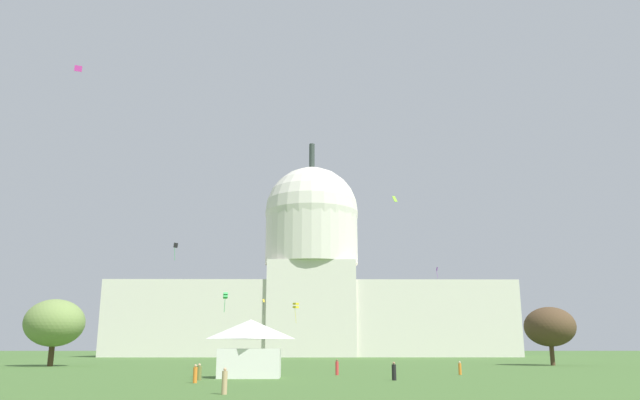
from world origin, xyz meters
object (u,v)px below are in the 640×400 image
Objects in this scene: tree_west_far at (54,323)px; kite_lime_mid at (395,199)px; person_orange_aisle_center at (460,369)px; kite_yellow_low at (296,306)px; tree_east_mid at (550,327)px; kite_violet_mid at (437,270)px; person_orange_lawn_far_left at (195,374)px; person_white_near_tree_west at (223,369)px; person_olive_edge_west at (199,373)px; kite_magenta_high at (78,69)px; kite_gold_low at (264,303)px; kite_green_low at (225,296)px; event_tent at (250,349)px; kite_black_mid at (175,247)px; person_red_mid_center at (337,368)px; person_black_front_left at (394,372)px; person_tan_near_tent at (225,382)px; capitol_building at (311,285)px.

kite_lime_mid reaches higher than tree_west_far.
kite_yellow_low reaches higher than person_orange_aisle_center.
kite_violet_mid is at bearing 96.62° from tree_east_mid.
tree_east_mid is 7.41× the size of person_orange_lawn_far_left.
person_white_near_tree_west is 1.02× the size of person_olive_edge_west.
kite_magenta_high reaches higher than kite_gold_low.
kite_yellow_low is at bearing 137.98° from person_orange_lawn_far_left.
person_orange_lawn_far_left is 0.57× the size of kite_green_low.
kite_green_low reaches higher than event_tent.
kite_lime_mid is at bearing 63.00° from event_tent.
kite_magenta_high is at bearing -5.87° from kite_violet_mid.
kite_lime_mid is at bearing 16.54° from kite_black_mid.
tree_east_mid is 71.04m from person_orange_lawn_far_left.
person_white_near_tree_west is 45.44m from kite_magenta_high.
kite_yellow_low is (-20.29, 53.35, 10.47)m from person_orange_aisle_center.
kite_lime_mid reaches higher than person_red_mid_center.
tree_west_far is at bearing -170.35° from person_olive_edge_west.
tree_east_mid reaches higher than person_orange_lawn_far_left.
tree_east_mid is 7.50× the size of person_white_near_tree_west.
kite_lime_mid is at bearing -168.08° from person_red_mid_center.
kite_magenta_high reaches higher than tree_east_mid.
kite_black_mid is (-16.30, 60.86, 21.12)m from person_orange_lawn_far_left.
kite_magenta_high reaches higher than person_orange_lawn_far_left.
person_black_front_left is 66.61m from kite_yellow_low.
person_red_mid_center is at bearing 77.05° from kite_lime_mid.
person_olive_edge_west is 0.55× the size of kite_green_low.
person_black_front_left is 1.40× the size of kite_lime_mid.
kite_lime_mid reaches higher than person_orange_lawn_far_left.
kite_magenta_high is at bearing 102.09° from person_tan_near_tent.
person_tan_near_tent is (36.30, -58.55, -6.04)m from tree_west_far.
kite_violet_mid is 0.76× the size of kite_gold_low.
person_orange_lawn_far_left is at bearing 69.23° from kite_lime_mid.
person_orange_lawn_far_left is (-9.95, -135.60, -21.05)m from capitol_building.
person_red_mid_center is (-37.73, -34.40, -5.58)m from tree_east_mid.
person_orange_lawn_far_left is 19.83m from person_red_mid_center.
person_tan_near_tent reaches higher than person_olive_edge_west.
person_olive_edge_west is at bearing -7.66° from kite_magenta_high.
tree_west_far is 4.00× the size of kite_black_mid.
kite_violet_mid is (-6.81, 58.72, 16.78)m from tree_east_mid.
person_black_front_left is (-32.69, -45.11, -5.60)m from tree_east_mid.
kite_magenta_high is at bearing 39.11° from kite_lime_mid.
event_tent is at bearing -162.24° from person_orange_aisle_center.
kite_magenta_high reaches higher than kite_violet_mid.
tree_east_mid is 56.00m from person_black_front_left.
kite_violet_mid is (65.69, 87.58, -16.75)m from kite_magenta_high.
kite_magenta_high is (-26.04, 33.34, 39.10)m from person_tan_near_tent.
capitol_building is at bearing -117.69° from kite_gold_low.
kite_black_mid is (-43.53, 45.26, 21.16)m from person_orange_aisle_center.
person_red_mid_center is 1.12× the size of person_olive_edge_west.
kite_green_low is at bearing -162.28° from tree_east_mid.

